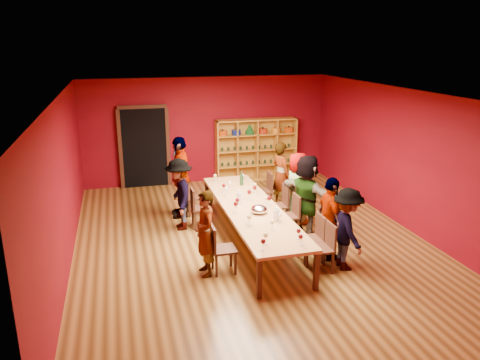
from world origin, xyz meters
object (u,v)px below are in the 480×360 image
object	(u,v)px
person_left_4	(180,177)
chair_person_right_0	(325,245)
spittoon_bowl	(259,210)
chair_person_right_4	(265,188)
person_right_0	(347,229)
person_right_1	(330,219)
chair_person_right_3	(281,203)
wine_bottle	(242,180)
person_right_2	(307,195)
person_right_4	(281,175)
chair_person_left_1	(219,246)
chair_person_left_3	(198,205)
chair_person_left_4	(192,195)
person_right_3	(297,188)
shelving_unit	(256,146)
person_left_3	(179,194)
chair_person_right_1	(315,236)
chair_person_right_2	(291,213)
tasting_table	(251,209)
person_left_1	(205,234)

from	to	relation	value
person_left_4	chair_person_right_0	world-z (taller)	person_left_4
spittoon_bowl	chair_person_right_4	bearing A→B (deg)	69.09
person_right_0	person_right_1	xyz separation A→B (m)	(-0.13, 0.43, 0.04)
chair_person_right_3	wine_bottle	bearing A→B (deg)	134.62
person_right_2	person_right_4	bearing A→B (deg)	-26.70
chair_person_left_1	chair_person_left_3	size ratio (longest dim) A/B	1.00
person_right_0	person_right_4	bearing A→B (deg)	3.47
chair_person_left_4	person_right_1	distance (m)	3.66
person_right_2	chair_person_right_4	xyz separation A→B (m)	(-0.33, 1.77, -0.37)
person_right_0	person_right_1	distance (m)	0.45
chair_person_left_1	person_right_3	distance (m)	2.92
shelving_unit	person_left_3	world-z (taller)	shelving_unit
chair_person_right_0	chair_person_right_4	world-z (taller)	same
chair_person_left_4	person_left_4	xyz separation A→B (m)	(-0.25, -0.00, 0.45)
chair_person_right_4	spittoon_bowl	bearing A→B (deg)	-110.91
person_right_0	chair_person_right_1	world-z (taller)	person_right_0
person_right_1	chair_person_right_4	world-z (taller)	person_right_1
chair_person_left_1	chair_person_right_3	size ratio (longest dim) A/B	1.00
chair_person_left_3	person_left_4	bearing A→B (deg)	107.91
chair_person_right_2	spittoon_bowl	size ratio (longest dim) A/B	2.76
person_right_0	wine_bottle	size ratio (longest dim) A/B	4.39
shelving_unit	chair_person_left_4	bearing A→B (deg)	-132.95
chair_person_left_4	spittoon_bowl	world-z (taller)	spittoon_bowl
chair_person_right_0	wine_bottle	xyz separation A→B (m)	(-0.71, 3.03, 0.38)
tasting_table	person_left_4	distance (m)	2.19
person_right_0	person_right_4	world-z (taller)	person_right_4
chair_person_right_1	person_left_3	bearing A→B (deg)	135.26
tasting_table	chair_person_left_3	bearing A→B (deg)	130.71
person_right_1	chair_person_right_3	size ratio (longest dim) A/B	1.79
person_left_3	chair_person_left_4	size ratio (longest dim) A/B	1.77
chair_person_left_3	chair_person_left_4	xyz separation A→B (m)	(0.00, 0.78, 0.00)
person_left_1	person_left_4	distance (m)	2.98
chair_person_left_1	person_right_1	xyz separation A→B (m)	(2.11, 0.01, 0.30)
person_left_3	shelving_unit	bearing A→B (deg)	139.54
chair_person_right_1	person_right_1	bearing A→B (deg)	0.00
person_right_1	chair_person_left_1	bearing A→B (deg)	93.02
chair_person_right_2	person_right_0	bearing A→B (deg)	-75.67
chair_person_right_4	chair_person_right_3	bearing A→B (deg)	-90.00
chair_person_right_1	spittoon_bowl	distance (m)	1.18
chair_person_right_0	person_right_2	size ratio (longest dim) A/B	0.51
shelving_unit	chair_person_left_1	distance (m)	5.94
chair_person_right_0	person_right_0	distance (m)	0.49
chair_person_left_1	person_right_4	world-z (taller)	person_right_4
chair_person_right_0	spittoon_bowl	size ratio (longest dim) A/B	2.76
tasting_table	chair_person_left_1	size ratio (longest dim) A/B	5.06
chair_person_right_0	person_right_2	bearing A→B (deg)	78.61
tasting_table	chair_person_right_2	bearing A→B (deg)	5.56
spittoon_bowl	wine_bottle	xyz separation A→B (m)	(0.14, 1.85, 0.06)
spittoon_bowl	chair_person_left_1	bearing A→B (deg)	-141.93
person_left_1	person_right_2	size ratio (longest dim) A/B	0.89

